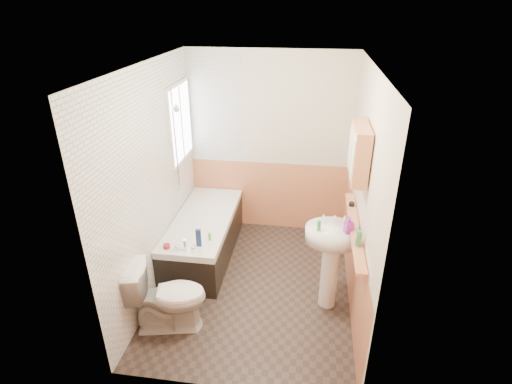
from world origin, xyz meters
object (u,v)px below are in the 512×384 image
(bathtub, at_px, (204,235))
(medicine_cabinet, at_px, (359,152))
(pine_shelf, at_px, (355,228))
(sink, at_px, (332,251))
(toilet, at_px, (168,296))

(bathtub, relative_size, medicine_cabinet, 2.92)
(pine_shelf, distance_m, medicine_cabinet, 0.76)
(bathtub, xyz_separation_m, sink, (1.57, -0.72, 0.40))
(bathtub, relative_size, pine_shelf, 1.12)
(sink, relative_size, medicine_cabinet, 1.89)
(pine_shelf, bearing_deg, bathtub, 157.30)
(bathtub, relative_size, sink, 1.54)
(bathtub, xyz_separation_m, pine_shelf, (1.77, -0.74, 0.70))
(toilet, distance_m, sink, 1.73)
(pine_shelf, relative_size, medicine_cabinet, 2.60)
(pine_shelf, bearing_deg, medicine_cabinet, 101.48)
(toilet, xyz_separation_m, sink, (1.60, 0.56, 0.32))
(bathtub, bearing_deg, toilet, -91.34)
(sink, bearing_deg, toilet, -149.69)
(toilet, bearing_deg, medicine_cabinet, -80.49)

